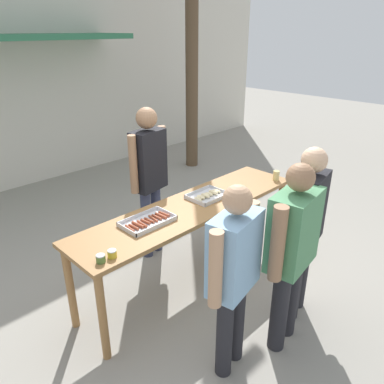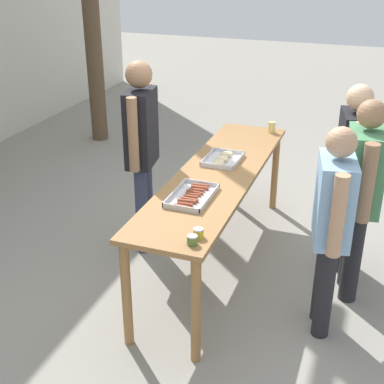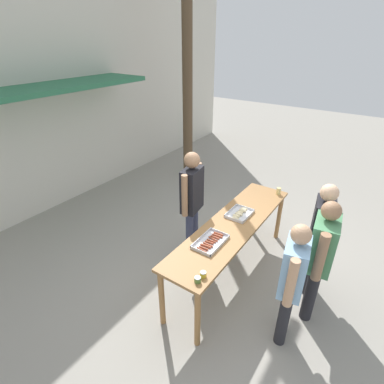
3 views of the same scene
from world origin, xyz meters
The scene contains 12 objects.
ground_plane centered at (0.00, 0.00, 0.00)m, with size 24.00×24.00×0.00m, color gray.
building_facade_back centered at (0.00, 3.98, 2.26)m, with size 12.00×1.11×4.50m.
serving_table centered at (0.00, 0.00, 0.78)m, with size 2.64×0.64×0.88m.
food_tray_sausages centered at (-0.54, 0.03, 0.90)m, with size 0.48×0.29×0.04m.
food_tray_buns centered at (0.26, 0.03, 0.90)m, with size 0.39×0.30×0.05m.
condiment_jar_mustard centered at (-1.19, -0.21, 0.92)m, with size 0.07×0.07×0.06m.
condiment_jar_ketchup centered at (-1.09, -0.21, 0.92)m, with size 0.07×0.07×0.06m.
beer_cup centered at (1.19, -0.20, 0.94)m, with size 0.07×0.07×0.11m.
person_server_behind_table centered at (0.04, 0.71, 1.07)m, with size 0.56×0.27×1.77m.
person_customer_holding_hotdog centered at (-0.59, -1.01, 0.93)m, with size 0.61×0.31×1.58m.
person_customer_with_cup centered at (0.35, -1.06, 0.98)m, with size 0.59×0.31×1.65m.
person_customer_waiting_in_line centered at (-0.06, -1.17, 0.96)m, with size 0.68×0.32×1.64m.
Camera 1 is at (-2.39, -2.39, 2.52)m, focal length 35.00 mm.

